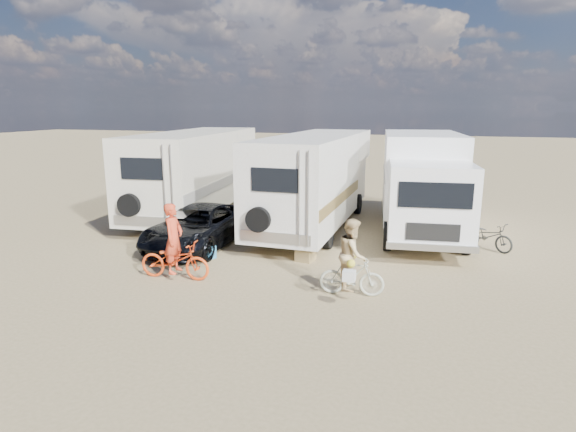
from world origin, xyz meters
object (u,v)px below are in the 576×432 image
(rv_left, at_px, (195,174))
(rider_woman, at_px, (352,261))
(bike_parked, at_px, (488,236))
(cooler, at_px, (207,252))
(box_truck, at_px, (423,185))
(rider_man, at_px, (174,245))
(rv_main, at_px, (315,182))
(dark_suv, at_px, (198,227))
(bike_man, at_px, (175,260))
(crate, at_px, (306,254))
(bike_woman, at_px, (352,277))

(rv_left, bearing_deg, rider_woman, -47.24)
(rv_left, distance_m, bike_parked, 11.55)
(rv_left, height_order, cooler, rv_left)
(box_truck, bearing_deg, rider_man, -138.43)
(rv_main, xyz_separation_m, rv_left, (-5.29, 0.47, 0.00))
(dark_suv, height_order, bike_parked, dark_suv)
(box_truck, height_order, bike_parked, box_truck)
(box_truck, relative_size, bike_parked, 4.52)
(rv_main, bearing_deg, bike_man, -107.10)
(bike_parked, height_order, crate, bike_parked)
(box_truck, xyz_separation_m, rider_man, (-6.09, -6.75, -0.84))
(bike_woman, bearing_deg, rider_man, 87.78)
(rv_main, distance_m, bike_man, 7.12)
(dark_suv, height_order, bike_woman, dark_suv)
(rv_main, bearing_deg, cooler, -113.36)
(bike_man, bearing_deg, rider_woman, -90.66)
(rider_woman, bearing_deg, rv_main, 16.21)
(rv_left, bearing_deg, box_truck, -8.16)
(bike_parked, relative_size, cooler, 3.47)
(bike_parked, bearing_deg, rv_left, 117.14)
(dark_suv, relative_size, crate, 9.76)
(rv_left, distance_m, crate, 7.78)
(rv_left, relative_size, box_truck, 1.15)
(rv_main, height_order, rider_man, rv_main)
(bike_woman, xyz_separation_m, rider_man, (-4.69, -0.23, 0.46))
(crate, bearing_deg, rv_left, 142.36)
(rv_left, distance_m, bike_man, 7.89)
(dark_suv, height_order, cooler, dark_suv)
(rider_man, bearing_deg, crate, -53.24)
(cooler, bearing_deg, box_truck, 60.91)
(bike_man, xyz_separation_m, crate, (2.93, 2.49, -0.31))
(rider_man, relative_size, cooler, 3.79)
(dark_suv, relative_size, bike_man, 2.46)
(rv_left, relative_size, dark_suv, 1.86)
(rv_main, xyz_separation_m, cooler, (-2.19, -4.83, -1.54))
(rv_left, bearing_deg, rider_man, -72.21)
(rider_woman, distance_m, crate, 2.94)
(dark_suv, bearing_deg, rv_main, 51.43)
(box_truck, xyz_separation_m, bike_woman, (-1.40, -6.51, -1.30))
(rv_left, bearing_deg, crate, -43.34)
(bike_man, xyz_separation_m, rider_woman, (4.69, 0.23, 0.36))
(bike_man, distance_m, rider_woman, 4.71)
(rv_main, bearing_deg, rv_left, 175.95)
(dark_suv, distance_m, bike_parked, 9.37)
(rider_woman, height_order, bike_parked, rider_woman)
(bike_woman, distance_m, cooler, 4.97)
(bike_woman, distance_m, crate, 2.87)
(cooler, bearing_deg, bike_man, -67.82)
(box_truck, height_order, rider_man, box_truck)
(bike_woman, relative_size, crate, 3.22)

